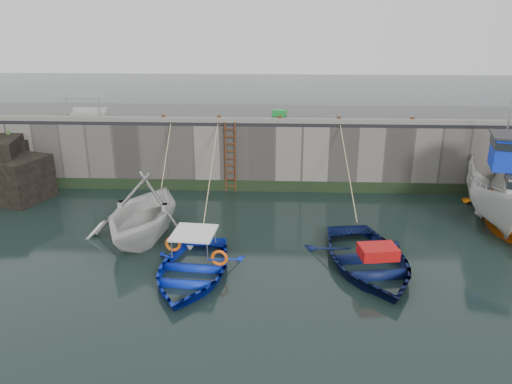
{
  "coord_description": "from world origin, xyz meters",
  "views": [
    {
      "loc": [
        0.19,
        -11.67,
        7.56
      ],
      "look_at": [
        -0.67,
        6.43,
        1.2
      ],
      "focal_mm": 35.0,
      "sensor_mm": 36.0,
      "label": 1
    }
  ],
  "objects_px": {
    "boat_near_blue": "(192,275)",
    "bollard_b": "(219,119)",
    "bollard_a": "(164,118)",
    "fish_crate": "(279,113)",
    "bollard_d": "(339,120)",
    "bollard_c": "(280,119)",
    "bollard_e": "(412,120)",
    "boat_far_white": "(503,193)",
    "boat_near_navy": "(367,267)",
    "ladder": "(230,158)",
    "boat_near_white": "(145,237)"
  },
  "relations": [
    {
      "from": "boat_near_white",
      "to": "bollard_a",
      "type": "xyz_separation_m",
      "value": [
        -0.34,
        5.51,
        3.3
      ]
    },
    {
      "from": "boat_far_white",
      "to": "fish_crate",
      "type": "xyz_separation_m",
      "value": [
        -8.77,
        4.61,
        2.22
      ]
    },
    {
      "from": "ladder",
      "to": "fish_crate",
      "type": "relative_size",
      "value": 5.18
    },
    {
      "from": "boat_near_white",
      "to": "bollard_d",
      "type": "height_order",
      "value": "bollard_d"
    },
    {
      "from": "bollard_b",
      "to": "bollard_e",
      "type": "height_order",
      "value": "same"
    },
    {
      "from": "boat_near_white",
      "to": "boat_near_navy",
      "type": "height_order",
      "value": "boat_near_white"
    },
    {
      "from": "boat_near_blue",
      "to": "bollard_e",
      "type": "xyz_separation_m",
      "value": [
        8.46,
        8.3,
        3.3
      ]
    },
    {
      "from": "ladder",
      "to": "boat_far_white",
      "type": "relative_size",
      "value": 0.45
    },
    {
      "from": "boat_near_blue",
      "to": "bollard_c",
      "type": "relative_size",
      "value": 16.1
    },
    {
      "from": "boat_near_blue",
      "to": "bollard_a",
      "type": "relative_size",
      "value": 16.1
    },
    {
      "from": "ladder",
      "to": "bollard_b",
      "type": "bearing_deg",
      "value": 146.14
    },
    {
      "from": "bollard_c",
      "to": "ladder",
      "type": "bearing_deg",
      "value": -171.33
    },
    {
      "from": "ladder",
      "to": "fish_crate",
      "type": "bearing_deg",
      "value": 40.02
    },
    {
      "from": "ladder",
      "to": "fish_crate",
      "type": "xyz_separation_m",
      "value": [
        2.18,
        1.83,
        1.72
      ]
    },
    {
      "from": "fish_crate",
      "to": "bollard_d",
      "type": "xyz_separation_m",
      "value": [
        2.62,
        -1.5,
        -0.01
      ]
    },
    {
      "from": "bollard_a",
      "to": "bollard_e",
      "type": "height_order",
      "value": "same"
    },
    {
      "from": "boat_far_white",
      "to": "bollard_a",
      "type": "relative_size",
      "value": 25.44
    },
    {
      "from": "fish_crate",
      "to": "bollard_b",
      "type": "xyz_separation_m",
      "value": [
        -2.68,
        -1.5,
        -0.01
      ]
    },
    {
      "from": "boat_near_white",
      "to": "bollard_d",
      "type": "relative_size",
      "value": 18.11
    },
    {
      "from": "fish_crate",
      "to": "bollard_a",
      "type": "xyz_separation_m",
      "value": [
        -5.18,
        -1.5,
        -0.01
      ]
    },
    {
      "from": "bollard_d",
      "to": "ladder",
      "type": "bearing_deg",
      "value": -176.0
    },
    {
      "from": "ladder",
      "to": "boat_near_navy",
      "type": "relative_size",
      "value": 0.63
    },
    {
      "from": "bollard_c",
      "to": "bollard_d",
      "type": "bearing_deg",
      "value": 0.0
    },
    {
      "from": "boat_near_blue",
      "to": "boat_near_white",
      "type": "bearing_deg",
      "value": 132.81
    },
    {
      "from": "bollard_a",
      "to": "bollard_d",
      "type": "bearing_deg",
      "value": 0.0
    },
    {
      "from": "bollard_b",
      "to": "bollard_d",
      "type": "bearing_deg",
      "value": 0.0
    },
    {
      "from": "boat_near_white",
      "to": "boat_near_navy",
      "type": "distance_m",
      "value": 7.98
    },
    {
      "from": "boat_far_white",
      "to": "bollard_e",
      "type": "bearing_deg",
      "value": 148.38
    },
    {
      "from": "boat_near_blue",
      "to": "ladder",
      "type": "bearing_deg",
      "value": 91.22
    },
    {
      "from": "bollard_a",
      "to": "bollard_e",
      "type": "relative_size",
      "value": 1.0
    },
    {
      "from": "ladder",
      "to": "boat_far_white",
      "type": "bearing_deg",
      "value": -14.22
    },
    {
      "from": "bollard_c",
      "to": "bollard_e",
      "type": "relative_size",
      "value": 1.0
    },
    {
      "from": "fish_crate",
      "to": "boat_near_white",
      "type": "bearing_deg",
      "value": -108.48
    },
    {
      "from": "boat_near_navy",
      "to": "boat_far_white",
      "type": "height_order",
      "value": "boat_far_white"
    },
    {
      "from": "boat_near_blue",
      "to": "bollard_c",
      "type": "bearing_deg",
      "value": 76.75
    },
    {
      "from": "boat_near_blue",
      "to": "bollard_c",
      "type": "height_order",
      "value": "bollard_c"
    },
    {
      "from": "boat_near_navy",
      "to": "bollard_c",
      "type": "distance_m",
      "value": 8.66
    },
    {
      "from": "boat_near_navy",
      "to": "bollard_b",
      "type": "relative_size",
      "value": 18.19
    },
    {
      "from": "bollard_d",
      "to": "boat_near_blue",
      "type": "bearing_deg",
      "value": -122.38
    },
    {
      "from": "ladder",
      "to": "boat_near_white",
      "type": "distance_m",
      "value": 6.03
    },
    {
      "from": "fish_crate",
      "to": "bollard_d",
      "type": "distance_m",
      "value": 3.02
    },
    {
      "from": "boat_near_navy",
      "to": "bollard_c",
      "type": "xyz_separation_m",
      "value": [
        -2.88,
        7.48,
        3.3
      ]
    },
    {
      "from": "fish_crate",
      "to": "bollard_e",
      "type": "distance_m",
      "value": 6.01
    },
    {
      "from": "boat_near_navy",
      "to": "bollard_d",
      "type": "xyz_separation_m",
      "value": [
        -0.28,
        7.48,
        3.3
      ]
    },
    {
      "from": "boat_far_white",
      "to": "ladder",
      "type": "bearing_deg",
      "value": -179.31
    },
    {
      "from": "boat_near_navy",
      "to": "bollard_a",
      "type": "bearing_deg",
      "value": 128.11
    },
    {
      "from": "boat_near_blue",
      "to": "bollard_a",
      "type": "bearing_deg",
      "value": 111.56
    },
    {
      "from": "boat_near_blue",
      "to": "bollard_b",
      "type": "distance_m",
      "value": 8.93
    },
    {
      "from": "bollard_a",
      "to": "bollard_d",
      "type": "relative_size",
      "value": 1.0
    },
    {
      "from": "bollard_b",
      "to": "bollard_d",
      "type": "distance_m",
      "value": 5.3
    }
  ]
}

